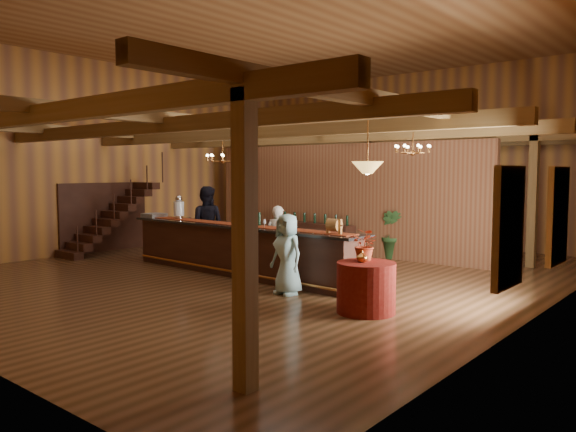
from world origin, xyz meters
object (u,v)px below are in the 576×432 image
Objects in this scene: chandelier_right at (413,149)px; floor_plant at (394,234)px; beverage_dispenser at (179,208)px; round_table at (366,288)px; raffle_drum at (334,225)px; bartender at (278,239)px; staff_second at (206,224)px; tasting_bar at (237,249)px; pendant_lamp at (367,167)px; guest at (287,254)px; backbar_shelf at (310,237)px; chandelier_left at (223,158)px.

chandelier_right is 3.20m from floor_plant.
round_table is at bearing -11.14° from beverage_dispenser.
bartender is (-2.21, 0.91, -0.53)m from raffle_drum.
beverage_dispenser is 0.85m from staff_second.
tasting_bar is at bearing 176.44° from raffle_drum.
staff_second reaches higher than round_table.
floor_plant reaches higher than round_table.
chandelier_right is 0.41× the size of staff_second.
pendant_lamp is 4.27m from bartender.
floor_plant is at bearing 104.94° from guest.
beverage_dispenser is 4.55m from guest.
backbar_shelf is 3.76× the size of chandelier_left.
pendant_lamp is (4.08, -1.09, 1.83)m from tasting_bar.
tasting_bar is at bearing 167.16° from guest.
pendant_lamp is at bearing 0.00° from round_table.
chandelier_left is at bearing 162.75° from guest.
tasting_bar is 0.96m from bartender.
tasting_bar is 4.44× the size of guest.
backbar_shelf is 3.34× the size of pendant_lamp.
raffle_drum is at bearing -95.74° from chandelier_right.
chandelier_right is (0.27, 2.65, 1.53)m from raffle_drum.
chandelier_right is 0.89× the size of pendant_lamp.
backbar_shelf is at bearing 135.09° from pendant_lamp.
chandelier_left reaches higher than backbar_shelf.
raffle_drum reaches higher than tasting_bar.
beverage_dispenser is 2.92m from bartender.
chandelier_right is at bearing 20.55° from chandelier_left.
floor_plant is at bearing 47.45° from beverage_dispenser.
guest is at bearing 172.94° from round_table.
chandelier_right is 0.61× the size of floor_plant.
pendant_lamp is (6.29, -1.24, 0.98)m from beverage_dispenser.
bartender is (-3.50, 1.83, -1.62)m from pendant_lamp.
raffle_drum is at bearing -3.72° from beverage_dispenser.
guest is at bearing -104.66° from chandelier_right.
staff_second is 1.49× the size of floor_plant.
tasting_bar is at bearing 33.33° from bartender.
chandelier_right is 3.65m from bartender.
chandelier_left is at bearing 160.37° from round_table.
raffle_drum is at bearing 144.73° from round_table.
tasting_bar is at bearing 165.06° from round_table.
floor_plant is at bearing 13.38° from backbar_shelf.
pendant_lamp is (0.00, 0.00, 1.98)m from round_table.
chandelier_left is at bearing 146.67° from staff_second.
staff_second is (-1.97, 0.84, 0.40)m from tasting_bar.
bartender is at bearing 152.40° from round_table.
backbar_shelf is at bearing 132.34° from raffle_drum.
beverage_dispenser is at bearing -6.83° from bartender.
bartender is at bearing 152.40° from pendant_lamp.
pendant_lamp is (5.40, -1.93, -0.27)m from chandelier_left.
floor_plant is (2.53, 0.40, 0.23)m from backbar_shelf.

